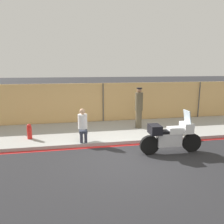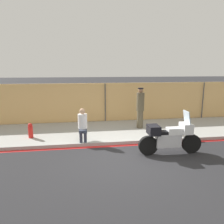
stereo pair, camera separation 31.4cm
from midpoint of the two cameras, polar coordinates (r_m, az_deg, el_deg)
ground_plane at (r=7.03m, az=4.25°, el=-12.49°), size 120.00×120.00×0.00m
sidewalk at (r=9.82m, az=0.32°, el=-5.00°), size 40.08×3.30×0.13m
curb_paint_stripe at (r=8.21m, az=2.22°, el=-8.82°), size 40.08×0.18×0.01m
storefront_fence at (r=11.28m, az=-1.04°, el=2.28°), size 38.07×0.17×2.08m
motorcycle at (r=7.60m, az=16.02°, el=-6.29°), size 2.17×0.52×1.47m
officer_standing at (r=9.99m, az=8.28°, el=1.17°), size 0.35×0.35×1.85m
person_seated_on_curb at (r=8.35m, az=-6.61°, el=-2.82°), size 0.35×0.63×1.22m
fire_hydrant at (r=9.16m, az=-19.60°, el=-4.58°), size 0.18×0.23×0.59m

